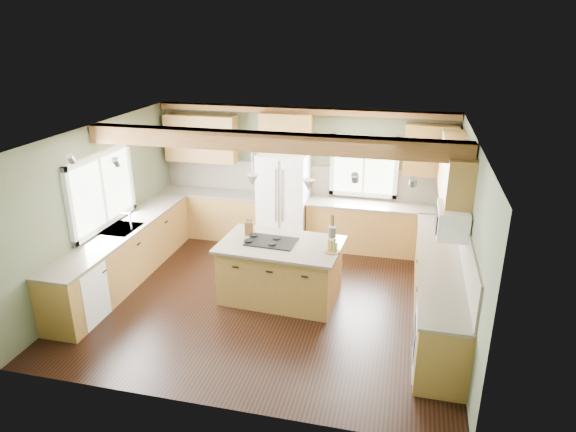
# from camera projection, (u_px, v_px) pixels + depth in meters

# --- Properties ---
(floor) EXTENTS (5.60, 5.60, 0.00)m
(floor) POSITION_uv_depth(u_px,v_px,m) (270.00, 298.00, 8.05)
(floor) COLOR black
(floor) RESTS_ON ground
(ceiling) EXTENTS (5.60, 5.60, 0.00)m
(ceiling) POSITION_uv_depth(u_px,v_px,m) (268.00, 134.00, 7.13)
(ceiling) COLOR silver
(ceiling) RESTS_ON wall_back
(wall_back) EXTENTS (5.60, 0.00, 5.60)m
(wall_back) POSITION_uv_depth(u_px,v_px,m) (303.00, 175.00, 9.87)
(wall_back) COLOR #4A5139
(wall_back) RESTS_ON ground
(wall_left) EXTENTS (0.00, 5.00, 5.00)m
(wall_left) POSITION_uv_depth(u_px,v_px,m) (100.00, 206.00, 8.20)
(wall_left) COLOR #4A5139
(wall_left) RESTS_ON ground
(wall_right) EXTENTS (0.00, 5.00, 5.00)m
(wall_right) POSITION_uv_depth(u_px,v_px,m) (467.00, 238.00, 6.98)
(wall_right) COLOR #4A5139
(wall_right) RESTS_ON ground
(ceiling_beam) EXTENTS (5.55, 0.26, 0.26)m
(ceiling_beam) POSITION_uv_depth(u_px,v_px,m) (269.00, 142.00, 7.24)
(ceiling_beam) COLOR #4E3216
(ceiling_beam) RESTS_ON ceiling
(soffit_trim) EXTENTS (5.55, 0.20, 0.10)m
(soffit_trim) POSITION_uv_depth(u_px,v_px,m) (303.00, 111.00, 9.33)
(soffit_trim) COLOR #4E3216
(soffit_trim) RESTS_ON ceiling
(backsplash_back) EXTENTS (5.58, 0.03, 0.58)m
(backsplash_back) POSITION_uv_depth(u_px,v_px,m) (303.00, 180.00, 9.88)
(backsplash_back) COLOR brown
(backsplash_back) RESTS_ON wall_back
(backsplash_right) EXTENTS (0.03, 3.70, 0.58)m
(backsplash_right) POSITION_uv_depth(u_px,v_px,m) (465.00, 243.00, 7.06)
(backsplash_right) COLOR brown
(backsplash_right) RESTS_ON wall_right
(base_cab_back_left) EXTENTS (2.02, 0.60, 0.88)m
(base_cab_back_left) POSITION_uv_depth(u_px,v_px,m) (213.00, 214.00, 10.29)
(base_cab_back_left) COLOR brown
(base_cab_back_left) RESTS_ON floor
(counter_back_left) EXTENTS (2.06, 0.64, 0.04)m
(counter_back_left) POSITION_uv_depth(u_px,v_px,m) (211.00, 193.00, 10.12)
(counter_back_left) COLOR #4B4137
(counter_back_left) RESTS_ON base_cab_back_left
(base_cab_back_right) EXTENTS (2.62, 0.60, 0.88)m
(base_cab_back_right) POSITION_uv_depth(u_px,v_px,m) (378.00, 229.00, 9.57)
(base_cab_back_right) COLOR brown
(base_cab_back_right) RESTS_ON floor
(counter_back_right) EXTENTS (2.66, 0.64, 0.04)m
(counter_back_right) POSITION_uv_depth(u_px,v_px,m) (379.00, 206.00, 9.41)
(counter_back_right) COLOR #4B4137
(counter_back_right) RESTS_ON base_cab_back_right
(base_cab_left) EXTENTS (0.60, 3.70, 0.88)m
(base_cab_left) POSITION_uv_depth(u_px,v_px,m) (125.00, 255.00, 8.49)
(base_cab_left) COLOR brown
(base_cab_left) RESTS_ON floor
(counter_left) EXTENTS (0.64, 3.74, 0.04)m
(counter_left) POSITION_uv_depth(u_px,v_px,m) (122.00, 230.00, 8.32)
(counter_left) COLOR #4B4137
(counter_left) RESTS_ON base_cab_left
(base_cab_right) EXTENTS (0.60, 3.70, 0.88)m
(base_cab_right) POSITION_uv_depth(u_px,v_px,m) (437.00, 290.00, 7.40)
(base_cab_right) COLOR brown
(base_cab_right) RESTS_ON floor
(counter_right) EXTENTS (0.64, 3.74, 0.04)m
(counter_right) POSITION_uv_depth(u_px,v_px,m) (441.00, 261.00, 7.24)
(counter_right) COLOR #4B4137
(counter_right) RESTS_ON base_cab_right
(upper_cab_back_left) EXTENTS (1.40, 0.35, 0.90)m
(upper_cab_back_left) POSITION_uv_depth(u_px,v_px,m) (201.00, 138.00, 9.91)
(upper_cab_back_left) COLOR brown
(upper_cab_back_left) RESTS_ON wall_back
(upper_cab_over_fridge) EXTENTS (0.96, 0.35, 0.70)m
(upper_cab_over_fridge) POSITION_uv_depth(u_px,v_px,m) (286.00, 132.00, 9.47)
(upper_cab_over_fridge) COLOR brown
(upper_cab_over_fridge) RESTS_ON wall_back
(upper_cab_right) EXTENTS (0.35, 2.20, 0.90)m
(upper_cab_right) POSITION_uv_depth(u_px,v_px,m) (455.00, 173.00, 7.61)
(upper_cab_right) COLOR brown
(upper_cab_right) RESTS_ON wall_right
(upper_cab_back_corner) EXTENTS (0.90, 0.35, 0.90)m
(upper_cab_back_corner) POSITION_uv_depth(u_px,v_px,m) (430.00, 150.00, 8.98)
(upper_cab_back_corner) COLOR brown
(upper_cab_back_corner) RESTS_ON wall_back
(window_left) EXTENTS (0.04, 1.60, 1.05)m
(window_left) POSITION_uv_depth(u_px,v_px,m) (101.00, 190.00, 8.15)
(window_left) COLOR white
(window_left) RESTS_ON wall_left
(window_back) EXTENTS (1.10, 0.04, 1.00)m
(window_back) POSITION_uv_depth(u_px,v_px,m) (364.00, 166.00, 9.51)
(window_back) COLOR white
(window_back) RESTS_ON wall_back
(sink) EXTENTS (0.50, 0.65, 0.03)m
(sink) POSITION_uv_depth(u_px,v_px,m) (122.00, 229.00, 8.32)
(sink) COLOR #262628
(sink) RESTS_ON counter_left
(faucet) EXTENTS (0.02, 0.02, 0.28)m
(faucet) POSITION_uv_depth(u_px,v_px,m) (131.00, 222.00, 8.23)
(faucet) COLOR #B2B2B7
(faucet) RESTS_ON sink
(dishwasher) EXTENTS (0.60, 0.60, 0.84)m
(dishwasher) POSITION_uv_depth(u_px,v_px,m) (78.00, 294.00, 7.30)
(dishwasher) COLOR white
(dishwasher) RESTS_ON floor
(oven) EXTENTS (0.60, 0.72, 0.84)m
(oven) POSITION_uv_depth(u_px,v_px,m) (440.00, 341.00, 6.22)
(oven) COLOR white
(oven) RESTS_ON floor
(microwave) EXTENTS (0.40, 0.70, 0.38)m
(microwave) POSITION_uv_depth(u_px,v_px,m) (452.00, 221.00, 6.90)
(microwave) COLOR white
(microwave) RESTS_ON wall_right
(pendant_left) EXTENTS (0.18, 0.18, 0.16)m
(pendant_left) POSITION_uv_depth(u_px,v_px,m) (252.00, 180.00, 7.53)
(pendant_left) COLOR #B2B2B7
(pendant_left) RESTS_ON ceiling
(pendant_right) EXTENTS (0.18, 0.18, 0.16)m
(pendant_right) POSITION_uv_depth(u_px,v_px,m) (309.00, 185.00, 7.30)
(pendant_right) COLOR #B2B2B7
(pendant_right) RESTS_ON ceiling
(refrigerator) EXTENTS (0.90, 0.74, 1.80)m
(refrigerator) POSITION_uv_depth(u_px,v_px,m) (284.00, 200.00, 9.73)
(refrigerator) COLOR white
(refrigerator) RESTS_ON floor
(island) EXTENTS (1.78, 1.15, 0.88)m
(island) POSITION_uv_depth(u_px,v_px,m) (281.00, 272.00, 7.92)
(island) COLOR brown
(island) RESTS_ON floor
(island_top) EXTENTS (1.90, 1.27, 0.04)m
(island_top) POSITION_uv_depth(u_px,v_px,m) (281.00, 245.00, 7.76)
(island_top) COLOR #4B4137
(island_top) RESTS_ON island
(cooktop) EXTENTS (0.77, 0.54, 0.02)m
(cooktop) POSITION_uv_depth(u_px,v_px,m) (272.00, 242.00, 7.79)
(cooktop) COLOR black
(cooktop) RESTS_ON island_top
(knife_block) EXTENTS (0.15, 0.12, 0.22)m
(knife_block) POSITION_uv_depth(u_px,v_px,m) (249.00, 228.00, 8.03)
(knife_block) COLOR brown
(knife_block) RESTS_ON island_top
(utensil_crock) EXTENTS (0.15, 0.15, 0.17)m
(utensil_crock) POSITION_uv_depth(u_px,v_px,m) (332.00, 232.00, 7.96)
(utensil_crock) COLOR #3B342F
(utensil_crock) RESTS_ON island_top
(bottle_tray) EXTENTS (0.26, 0.26, 0.21)m
(bottle_tray) POSITION_uv_depth(u_px,v_px,m) (332.00, 245.00, 7.43)
(bottle_tray) COLOR brown
(bottle_tray) RESTS_ON island_top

